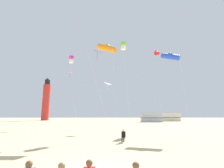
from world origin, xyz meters
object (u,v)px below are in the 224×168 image
object	(u,v)px
kite_box_magenta	(71,60)
kite_diamond_white	(108,85)
kite_flyer_standing	(123,135)
kite_tube_blue	(170,56)
rv_van_cream	(170,117)
kite_box_lime	(123,46)
kite_tube_orange	(107,48)
lighthouse_distant	(46,100)
kite_tube_scarlet	(157,53)
kite_diamond_rainbow	(70,75)
kite_diamond_violet	(97,55)
rv_van_silver	(151,117)

from	to	relation	value
kite_box_magenta	kite_diamond_white	world-z (taller)	kite_box_magenta
kite_flyer_standing	kite_tube_blue	distance (m)	13.00
kite_flyer_standing	rv_van_cream	bearing A→B (deg)	-118.88
kite_box_magenta	kite_tube_blue	world-z (taller)	kite_box_magenta
kite_tube_blue	kite_box_lime	world-z (taller)	kite_box_lime
kite_tube_orange	lighthouse_distant	bearing A→B (deg)	118.89
kite_tube_scarlet	lighthouse_distant	distance (m)	50.03
kite_diamond_rainbow	rv_van_cream	distance (m)	39.30
kite_tube_blue	lighthouse_distant	bearing A→B (deg)	127.63
kite_diamond_rainbow	kite_box_lime	xyz separation A→B (m)	(10.18, -9.15, 2.18)
kite_diamond_white	kite_tube_scarlet	bearing A→B (deg)	17.79
kite_box_lime	lighthouse_distant	xyz separation A→B (m)	(-27.39, 41.26, -4.62)
lighthouse_distant	kite_diamond_rainbow	bearing A→B (deg)	-61.80
kite_tube_blue	kite_diamond_white	distance (m)	9.96
kite_tube_scarlet	kite_tube_orange	bearing A→B (deg)	-134.81
lighthouse_distant	kite_diamond_violet	bearing A→B (deg)	-61.74
kite_diamond_rainbow	rv_van_cream	size ratio (longest dim) A/B	1.67
kite_tube_blue	rv_van_cream	world-z (taller)	kite_tube_blue
rv_van_silver	kite_box_magenta	bearing A→B (deg)	-127.84
kite_box_magenta	kite_box_lime	distance (m)	8.71
kite_tube_scarlet	kite_box_lime	world-z (taller)	kite_tube_scarlet
kite_box_lime	lighthouse_distant	distance (m)	49.74
rv_van_silver	kite_flyer_standing	bearing A→B (deg)	-109.42
kite_tube_blue	kite_tube_orange	xyz separation A→B (m)	(-8.46, -1.90, 0.35)
kite_tube_orange	kite_box_lime	distance (m)	5.14
kite_flyer_standing	kite_diamond_rainbow	bearing A→B (deg)	-65.10
kite_diamond_rainbow	kite_box_lime	distance (m)	13.86
rv_van_cream	kite_tube_orange	bearing A→B (deg)	-123.11
kite_diamond_violet	rv_van_silver	size ratio (longest dim) A/B	1.64
kite_tube_blue	rv_van_silver	world-z (taller)	kite_tube_blue
kite_diamond_violet	kite_diamond_white	size ratio (longest dim) A/B	1.46
rv_van_silver	lighthouse_distant	bearing A→B (deg)	159.79
kite_box_magenta	kite_tube_scarlet	bearing A→B (deg)	9.60
kite_tube_orange	rv_van_silver	xyz separation A→B (m)	(13.20, 32.54, -9.00)
kite_diamond_white	rv_van_cream	size ratio (longest dim) A/B	1.10
kite_box_magenta	lighthouse_distant	size ratio (longest dim) A/B	0.70
rv_van_silver	kite_diamond_white	bearing A→B (deg)	-118.20
kite_box_magenta	rv_van_silver	world-z (taller)	kite_box_magenta
kite_box_lime	rv_van_silver	size ratio (longest dim) A/B	2.01
kite_diamond_white	kite_box_lime	bearing A→B (deg)	-39.28
kite_tube_scarlet	rv_van_cream	distance (m)	34.04
kite_diamond_white	kite_diamond_rainbow	world-z (taller)	kite_diamond_rainbow
kite_flyer_standing	kite_box_lime	xyz separation A→B (m)	(0.79, 7.88, 11.84)
kite_diamond_violet	kite_box_magenta	bearing A→B (deg)	131.69
kite_flyer_standing	kite_diamond_violet	bearing A→B (deg)	-64.05
kite_tube_scarlet	kite_tube_orange	distance (m)	12.81
kite_diamond_white	kite_tube_orange	bearing A→B (deg)	-89.83
kite_box_lime	rv_van_cream	xyz separation A→B (m)	(18.76, 34.21, -11.07)
kite_tube_blue	rv_van_silver	distance (m)	32.19
kite_box_magenta	kite_diamond_rainbow	distance (m)	7.16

